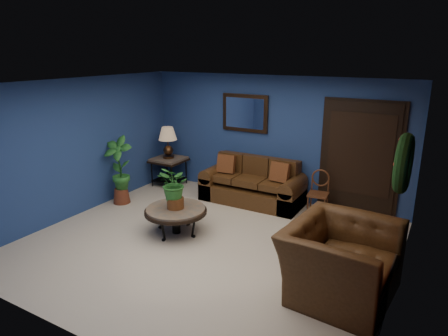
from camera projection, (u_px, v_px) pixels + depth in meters
The scene contains 18 objects.
floor at pixel (207, 244), 6.35m from camera, with size 5.50×5.50×0.00m, color beige.
wall_back at pixel (272, 138), 8.07m from camera, with size 5.50×0.04×2.50m, color navy.
wall_left at pixel (79, 147), 7.30m from camera, with size 0.04×5.00×2.50m, color navy.
wall_right_brick at pixel (404, 202), 4.68m from camera, with size 0.04×5.00×2.50m, color maroon.
ceiling at pixel (205, 84), 5.64m from camera, with size 5.50×5.00×0.02m, color silver.
crown_molding at pixel (415, 101), 4.36m from camera, with size 0.03×5.00×0.14m, color white.
wall_mirror at pixel (245, 113), 8.19m from camera, with size 1.02×0.06×0.77m, color #462A17.
closet_door at pixel (360, 159), 7.27m from camera, with size 1.44×0.06×2.18m, color black.
wreath at pixel (404, 163), 4.63m from camera, with size 0.72×0.72×0.16m, color black.
sofa at pixel (254, 187), 8.08m from camera, with size 2.02×0.87×0.91m.
coffee_table at pixel (176, 211), 6.63m from camera, with size 1.04×1.04×0.45m.
end_table at pixel (169, 164), 9.01m from camera, with size 0.69×0.69×0.63m.
table_lamp at pixel (168, 139), 8.85m from camera, with size 0.41×0.41×0.68m.
side_chair at pixel (319, 189), 7.43m from camera, with size 0.40×0.40×0.84m.
armchair at pixel (340, 261), 4.94m from camera, with size 1.41×1.23×0.91m, color #462A14.
coffee_plant at pixel (175, 186), 6.51m from camera, with size 0.64×0.59×0.72m.
floor_plant at pixel (369, 243), 5.54m from camera, with size 0.40×0.35×0.77m.
tall_plant at pixel (119, 168), 7.86m from camera, with size 0.63×0.47×1.36m.
Camera 1 is at (3.09, -4.85, 2.96)m, focal length 32.00 mm.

